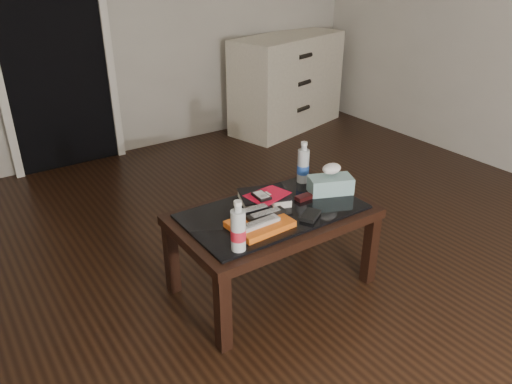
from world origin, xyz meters
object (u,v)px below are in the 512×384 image
coffee_table (273,221)px  water_bottle_right (303,162)px  textbook (264,198)px  water_bottle_left (238,226)px  dresser (287,83)px  tissue_box (330,185)px

coffee_table → water_bottle_right: bearing=28.4°
textbook → water_bottle_left: 0.48m
dresser → water_bottle_left: dresser is taller
textbook → water_bottle_right: bearing=34.0°
tissue_box → water_bottle_right: bearing=123.2°
water_bottle_left → tissue_box: size_ratio=1.03×
textbook → tissue_box: (0.36, -0.11, 0.02)m
textbook → tissue_box: 0.37m
dresser → tissue_box: bearing=-136.8°
dresser → textbook: bearing=-144.9°
water_bottle_left → water_bottle_right: bearing=29.8°
coffee_table → water_bottle_left: bearing=-148.8°
water_bottle_left → tissue_box: water_bottle_left is taller
water_bottle_right → tissue_box: size_ratio=1.03×
tissue_box → water_bottle_left: bearing=-142.0°
tissue_box → coffee_table: bearing=-158.6°
dresser → water_bottle_left: (-2.02, -2.28, 0.13)m
water_bottle_left → tissue_box: bearing=15.5°
coffee_table → textbook: 0.14m
dresser → water_bottle_right: dresser is taller
coffee_table → dresser: dresser is taller
dresser → water_bottle_right: 2.32m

